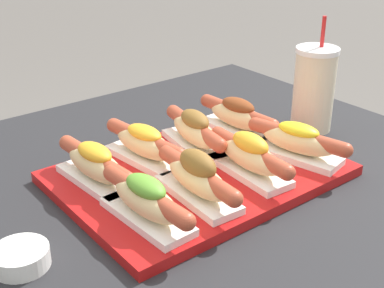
% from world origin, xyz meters
% --- Properties ---
extents(serving_tray, '(0.46, 0.33, 0.02)m').
position_xyz_m(serving_tray, '(0.01, -0.00, 0.72)').
color(serving_tray, '#B71414').
rests_on(serving_tray, patio_table).
extents(hot_dog_0, '(0.07, 0.20, 0.07)m').
position_xyz_m(hot_dog_0, '(-0.15, -0.08, 0.76)').
color(hot_dog_0, white).
rests_on(hot_dog_0, serving_tray).
extents(hot_dog_1, '(0.07, 0.20, 0.08)m').
position_xyz_m(hot_dog_1, '(-0.05, -0.07, 0.76)').
color(hot_dog_1, white).
rests_on(hot_dog_1, serving_tray).
extents(hot_dog_2, '(0.07, 0.20, 0.07)m').
position_xyz_m(hot_dog_2, '(0.06, -0.07, 0.76)').
color(hot_dog_2, white).
rests_on(hot_dog_2, serving_tray).
extents(hot_dog_3, '(0.09, 0.20, 0.07)m').
position_xyz_m(hot_dog_3, '(0.17, -0.07, 0.76)').
color(hot_dog_3, white).
rests_on(hot_dog_3, serving_tray).
extents(hot_dog_4, '(0.07, 0.20, 0.07)m').
position_xyz_m(hot_dog_4, '(-0.15, 0.07, 0.76)').
color(hot_dog_4, white).
rests_on(hot_dog_4, serving_tray).
extents(hot_dog_5, '(0.08, 0.20, 0.07)m').
position_xyz_m(hot_dog_5, '(-0.05, 0.08, 0.76)').
color(hot_dog_5, white).
rests_on(hot_dog_5, serving_tray).
extents(hot_dog_6, '(0.09, 0.20, 0.07)m').
position_xyz_m(hot_dog_6, '(0.06, 0.07, 0.76)').
color(hot_dog_6, white).
rests_on(hot_dog_6, serving_tray).
extents(hot_dog_7, '(0.07, 0.20, 0.07)m').
position_xyz_m(hot_dog_7, '(0.17, 0.08, 0.76)').
color(hot_dog_7, white).
rests_on(hot_dog_7, serving_tray).
extents(sauce_bowl, '(0.08, 0.08, 0.03)m').
position_xyz_m(sauce_bowl, '(-0.32, -0.04, 0.72)').
color(sauce_bowl, white).
rests_on(sauce_bowl, patio_table).
extents(drink_cup, '(0.09, 0.09, 0.23)m').
position_xyz_m(drink_cup, '(0.33, 0.02, 0.79)').
color(drink_cup, beige).
rests_on(drink_cup, patio_table).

